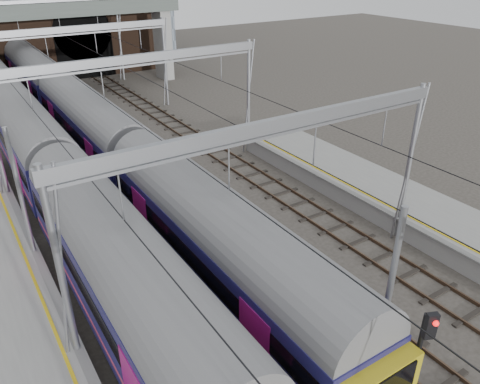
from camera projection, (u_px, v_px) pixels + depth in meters
tracks at (195, 221)px, 25.73m from camera, size 14.40×80.00×0.22m
overhead_line at (138, 78)px, 27.58m from camera, size 16.80×80.00×8.00m
retaining_wall at (49, 41)px, 52.03m from camera, size 28.00×2.75×9.00m
overbridge at (43, 20)px, 45.58m from camera, size 28.00×3.00×9.25m
train_main at (59, 97)px, 38.32m from camera, size 2.99×69.13×5.08m
train_second at (5, 103)px, 36.67m from camera, size 3.02×69.77×5.12m
signal_near_centre at (419, 357)px, 13.32m from camera, size 0.37×0.46×4.61m
equip_cover_a at (296, 352)px, 17.27m from camera, size 0.97×0.70×0.11m
equip_cover_b at (355, 348)px, 17.43m from camera, size 1.09×0.89×0.11m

